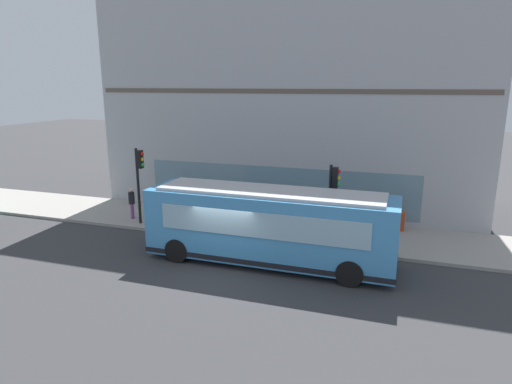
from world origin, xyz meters
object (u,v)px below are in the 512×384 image
(pedestrian_by_light_pole, at_px, (356,217))
(newspaper_vending_box, at_px, (400,221))
(fire_hydrant, at_px, (324,224))
(pedestrian_near_hydrant, at_px, (373,210))
(traffic_light_down_block, at_px, (139,172))
(city_bus_nearside, at_px, (269,226))
(pedestrian_walking_along_curb, at_px, (132,201))
(traffic_light_near_corner, at_px, (333,190))

(pedestrian_by_light_pole, height_order, newspaper_vending_box, pedestrian_by_light_pole)
(fire_hydrant, distance_m, pedestrian_near_hydrant, 2.50)
(traffic_light_down_block, bearing_deg, newspaper_vending_box, -76.28)
(traffic_light_down_block, height_order, pedestrian_near_hydrant, traffic_light_down_block)
(city_bus_nearside, distance_m, pedestrian_by_light_pole, 5.13)
(pedestrian_near_hydrant, height_order, pedestrian_walking_along_curb, pedestrian_near_hydrant)
(pedestrian_near_hydrant, distance_m, pedestrian_by_light_pole, 1.38)
(traffic_light_near_corner, relative_size, pedestrian_walking_along_curb, 2.21)
(city_bus_nearside, xyz_separation_m, traffic_light_near_corner, (2.42, -2.17, 1.13))
(city_bus_nearside, distance_m, traffic_light_down_block, 8.06)
(traffic_light_near_corner, height_order, fire_hydrant, traffic_light_near_corner)
(traffic_light_down_block, relative_size, newspaper_vending_box, 4.33)
(city_bus_nearside, distance_m, traffic_light_near_corner, 3.44)
(newspaper_vending_box, bearing_deg, pedestrian_by_light_pole, 127.14)
(city_bus_nearside, distance_m, pedestrian_near_hydrant, 6.49)
(city_bus_nearside, height_order, traffic_light_down_block, traffic_light_down_block)
(traffic_light_near_corner, distance_m, pedestrian_by_light_pole, 2.48)
(traffic_light_near_corner, relative_size, newspaper_vending_box, 4.03)
(traffic_light_near_corner, distance_m, pedestrian_walking_along_curb, 10.86)
(traffic_light_down_block, height_order, newspaper_vending_box, traffic_light_down_block)
(traffic_light_near_corner, bearing_deg, pedestrian_by_light_pole, -28.31)
(traffic_light_near_corner, distance_m, fire_hydrant, 2.87)
(pedestrian_by_light_pole, xyz_separation_m, newspaper_vending_box, (1.51, -1.99, -0.48))
(traffic_light_near_corner, height_order, pedestrian_by_light_pole, traffic_light_near_corner)
(city_bus_nearside, bearing_deg, pedestrian_near_hydrant, -35.18)
(traffic_light_down_block, bearing_deg, fire_hydrant, -79.59)
(traffic_light_down_block, height_order, pedestrian_by_light_pole, traffic_light_down_block)
(pedestrian_by_light_pole, bearing_deg, fire_hydrant, 86.01)
(traffic_light_down_block, relative_size, fire_hydrant, 5.26)
(traffic_light_near_corner, distance_m, newspaper_vending_box, 4.77)
(traffic_light_near_corner, xyz_separation_m, fire_hydrant, (1.77, 0.61, -2.17))
(traffic_light_down_block, distance_m, newspaper_vending_box, 13.18)
(city_bus_nearside, xyz_separation_m, pedestrian_near_hydrant, (5.29, -3.73, -0.43))
(pedestrian_by_light_pole, distance_m, newspaper_vending_box, 2.55)
(pedestrian_near_hydrant, xyz_separation_m, pedestrian_by_light_pole, (-1.21, 0.66, -0.04))
(pedestrian_by_light_pole, bearing_deg, pedestrian_walking_along_curb, 94.70)
(pedestrian_walking_along_curb, bearing_deg, newspaper_vending_box, -79.73)
(traffic_light_near_corner, height_order, pedestrian_walking_along_curb, traffic_light_near_corner)
(city_bus_nearside, bearing_deg, fire_hydrant, -20.50)
(city_bus_nearside, relative_size, pedestrian_walking_along_curb, 6.11)
(traffic_light_near_corner, xyz_separation_m, newspaper_vending_box, (3.18, -2.89, -2.08))
(pedestrian_near_hydrant, bearing_deg, traffic_light_near_corner, 151.58)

